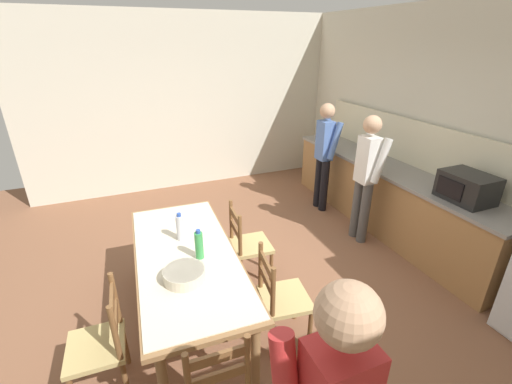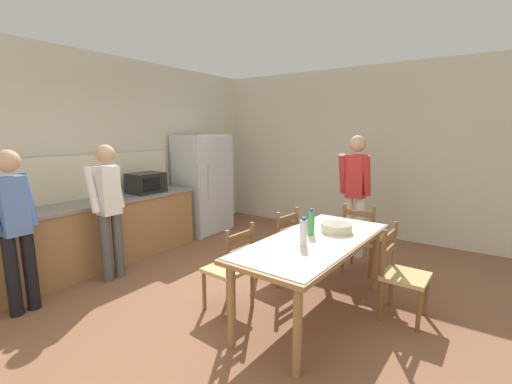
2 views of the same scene
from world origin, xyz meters
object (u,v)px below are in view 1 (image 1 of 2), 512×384
object	(u,v)px
microwave	(467,187)
bottle_near_centre	(180,227)
bottle_off_centre	(199,245)
serving_bowl	(184,274)
chair_side_near_right	(101,344)
dining_table	(187,262)
person_at_sink	(324,152)
person_at_counter	(366,174)
chair_side_far_right	(281,298)
chair_side_far_left	(248,245)

from	to	relation	value
microwave	bottle_near_centre	world-z (taller)	microwave
bottle_off_centre	serving_bowl	size ratio (longest dim) A/B	0.84
microwave	chair_side_near_right	world-z (taller)	microwave
bottle_near_centre	bottle_off_centre	bearing A→B (deg)	14.63
bottle_near_centre	microwave	bearing A→B (deg)	79.41
dining_table	bottle_near_centre	bearing A→B (deg)	177.74
bottle_near_centre	dining_table	bearing A→B (deg)	-2.26
bottle_near_centre	chair_side_near_right	distance (m)	1.09
bottle_near_centre	chair_side_near_right	xyz separation A→B (m)	(0.66, -0.74, -0.46)
bottle_near_centre	serving_bowl	xyz separation A→B (m)	(0.59, -0.09, -0.07)
person_at_sink	person_at_counter	size ratio (longest dim) A/B	0.99
dining_table	person_at_counter	bearing A→B (deg)	105.29
chair_side_far_right	person_at_counter	bearing A→B (deg)	-49.23
bottle_near_centre	serving_bowl	world-z (taller)	bottle_near_centre
bottle_near_centre	person_at_counter	world-z (taller)	person_at_counter
serving_bowl	chair_side_far_right	size ratio (longest dim) A/B	0.35
dining_table	chair_side_far_left	bearing A→B (deg)	119.80
dining_table	chair_side_far_right	distance (m)	0.88
bottle_near_centre	chair_side_far_left	size ratio (longest dim) A/B	0.30
microwave	chair_side_far_right	size ratio (longest dim) A/B	0.55
chair_side_far_left	dining_table	bearing A→B (deg)	124.08
dining_table	chair_side_far_right	world-z (taller)	chair_side_far_right
bottle_near_centre	bottle_off_centre	size ratio (longest dim) A/B	1.00
bottle_near_centre	chair_side_near_right	world-z (taller)	bottle_near_centre
bottle_off_centre	chair_side_far_left	bearing A→B (deg)	129.65
dining_table	chair_side_near_right	bearing A→B (deg)	-60.29
dining_table	serving_bowl	world-z (taller)	serving_bowl
dining_table	person_at_sink	size ratio (longest dim) A/B	1.22
dining_table	person_at_sink	xyz separation A→B (m)	(-1.65, 2.43, 0.23)
microwave	person_at_counter	distance (m)	1.10
chair_side_near_right	person_at_sink	xyz separation A→B (m)	(-2.06, 3.16, 0.48)
person_at_counter	chair_side_near_right	bearing A→B (deg)	-161.10
serving_bowl	person_at_sink	world-z (taller)	person_at_sink
serving_bowl	chair_side_far_left	size ratio (longest dim) A/B	0.35
bottle_near_centre	chair_side_far_left	world-z (taller)	bottle_near_centre
dining_table	chair_side_far_left	world-z (taller)	chair_side_far_left
chair_side_far_left	chair_side_far_right	bearing A→B (deg)	-177.98
person_at_sink	bottle_off_centre	bearing A→B (deg)	-143.13
dining_table	chair_side_near_right	xyz separation A→B (m)	(0.42, -0.73, -0.25)
bottle_off_centre	chair_side_far_right	xyz separation A→B (m)	(0.37, 0.59, -0.46)
chair_side_far_left	person_at_sink	bearing A→B (deg)	-49.94
dining_table	chair_side_near_right	world-z (taller)	chair_side_near_right
dining_table	person_at_counter	xyz separation A→B (m)	(-0.66, 2.41, 0.24)
bottle_off_centre	person_at_counter	xyz separation A→B (m)	(-0.76, 2.31, 0.03)
chair_side_near_right	serving_bowl	bearing A→B (deg)	98.30
microwave	serving_bowl	distance (m)	3.02
person_at_counter	chair_side_far_right	bearing A→B (deg)	-146.69
microwave	bottle_near_centre	xyz separation A→B (m)	(-0.55, -2.92, -0.14)
person_at_sink	chair_side_near_right	bearing A→B (deg)	-146.89
microwave	chair_side_near_right	xyz separation A→B (m)	(0.12, -3.66, -0.60)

